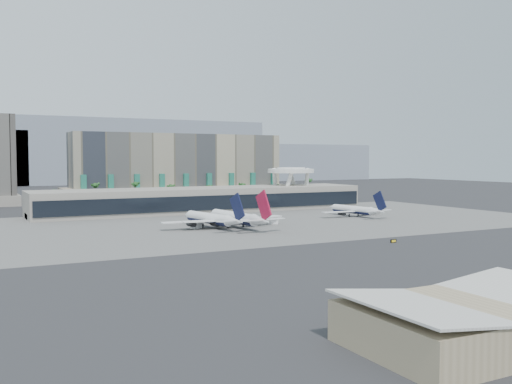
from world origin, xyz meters
name	(u,v)px	position (x,y,z in m)	size (l,w,h in m)	color
ground	(328,237)	(0.00, 0.00, 0.00)	(900.00, 900.00, 0.00)	#232326
apron_pad	(254,222)	(0.00, 55.00, 0.03)	(260.00, 130.00, 0.06)	#5B5B59
mountain_ridge	(102,156)	(27.88, 470.00, 29.89)	(680.00, 60.00, 70.00)	gray
hotel	(180,175)	(10.00, 174.41, 16.81)	(140.00, 30.00, 42.00)	tan
terminal	(204,198)	(0.00, 109.84, 6.52)	(170.00, 32.50, 14.50)	#9C9689
saucer_structure	(291,174)	(55.00, 116.00, 18.45)	(26.00, 26.00, 21.89)	white
palm_row	(192,187)	(7.00, 145.00, 10.50)	(157.80, 2.80, 13.10)	brown
hangar_left	(475,321)	(-45.00, -102.00, 3.20)	(36.65, 22.60, 7.55)	#9D8B68
airliner_left	(211,218)	(-24.72, 42.97, 3.66)	(40.29, 41.80, 14.51)	white
airliner_centre	(237,218)	(-15.85, 38.66, 3.95)	(43.96, 45.41, 15.68)	white
airliner_right	(355,210)	(51.26, 52.37, 3.19)	(35.36, 36.60, 12.66)	white
service_vehicle_a	(197,225)	(-30.18, 43.74, 1.19)	(4.88, 2.38, 2.38)	white
service_vehicle_b	(274,222)	(2.85, 42.87, 0.86)	(3.33, 1.90, 1.71)	white
taxiway_sign	(393,241)	(11.41, -19.89, 0.54)	(2.41, 0.54, 1.09)	black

